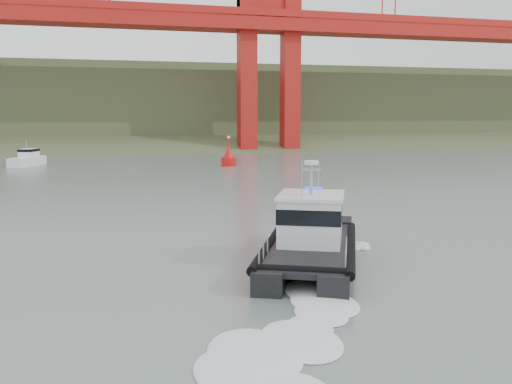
% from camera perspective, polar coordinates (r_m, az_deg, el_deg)
% --- Properties ---
extents(ground, '(400.00, 400.00, 0.00)m').
position_cam_1_polar(ground, '(25.54, 1.77, -7.75)').
color(ground, '#54645E').
rests_on(ground, ground).
extents(headlands, '(500.00, 105.36, 27.12)m').
position_cam_1_polar(headlands, '(149.18, -12.59, 7.80)').
color(headlands, '#3A4B2B').
rests_on(headlands, ground).
extents(patrol_boat, '(7.64, 10.76, 4.93)m').
position_cam_1_polar(patrol_boat, '(26.25, 5.44, -4.57)').
color(patrol_boat, black).
rests_on(patrol_boat, ground).
extents(motorboat, '(4.36, 6.72, 3.51)m').
position_cam_1_polar(motorboat, '(80.63, -21.87, 3.07)').
color(motorboat, white).
rests_on(motorboat, ground).
extents(nav_buoy, '(1.99, 1.99, 4.15)m').
position_cam_1_polar(nav_buoy, '(74.51, -2.74, 3.45)').
color(nav_buoy, red).
rests_on(nav_buoy, ground).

